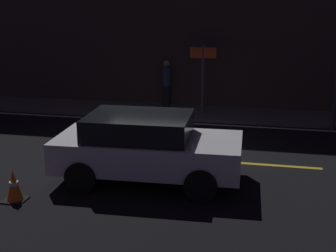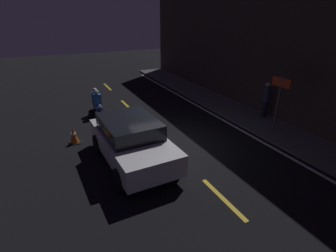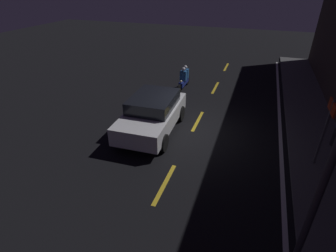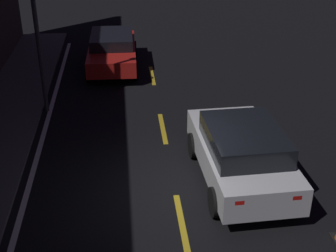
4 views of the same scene
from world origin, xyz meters
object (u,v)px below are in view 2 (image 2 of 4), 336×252
at_px(traffic_cone_near, 74,135).
at_px(sedan_white, 132,140).
at_px(pedestrian, 266,100).
at_px(shop_sign, 279,93).
at_px(motorcycle, 97,103).

bearing_deg(traffic_cone_near, sedan_white, 34.73).
xyz_separation_m(sedan_white, pedestrian, (-1.07, 7.13, 0.16)).
xyz_separation_m(traffic_cone_near, shop_sign, (2.79, 7.91, 1.46)).
height_order(sedan_white, motorcycle, sedan_white).
relative_size(motorcycle, traffic_cone_near, 3.42).
relative_size(motorcycle, shop_sign, 0.96).
relative_size(motorcycle, pedestrian, 1.33).
bearing_deg(motorcycle, pedestrian, 60.38).
height_order(motorcycle, traffic_cone_near, motorcycle).
xyz_separation_m(sedan_white, shop_sign, (0.40, 6.26, 0.96)).
xyz_separation_m(sedan_white, motorcycle, (-5.16, -0.12, -0.20)).
bearing_deg(sedan_white, pedestrian, 96.31).
bearing_deg(pedestrian, motorcycle, -119.43).
bearing_deg(motorcycle, sedan_white, 1.10).
height_order(sedan_white, pedestrian, pedestrian).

